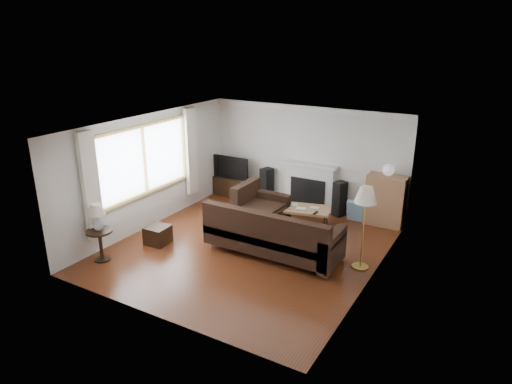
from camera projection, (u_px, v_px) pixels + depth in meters
The scene contains 17 objects.
room at pixel (248, 189), 8.83m from camera, with size 5.10×5.60×2.54m.
window at pixel (145, 160), 9.72m from camera, with size 0.12×2.74×1.54m, color olive.
curtain_near at pixel (91, 187), 8.51m from camera, with size 0.10×0.35×2.10m, color white.
curtain_far at pixel (191, 152), 10.99m from camera, with size 0.10×0.35×2.10m, color white.
fireplace at pixel (309, 186), 11.14m from camera, with size 1.40×0.26×1.15m, color white.
tv_stand at pixel (233, 186), 12.13m from camera, with size 1.01×0.45×0.50m, color black.
television at pixel (233, 166), 11.94m from camera, with size 1.03×0.13×0.59m, color black.
speaker_left at pixel (267, 185), 11.64m from camera, with size 0.24×0.29×0.88m, color black.
speaker_right at pixel (340, 199), 10.73m from camera, with size 0.23×0.28×0.84m, color black.
bookshelf at pixel (385, 201), 10.14m from camera, with size 0.84×0.40×1.16m, color #9F6E49.
globe_lamp at pixel (388, 170), 9.91m from camera, with size 0.26×0.26×0.26m, color white.
sectional_sofa at pixel (273, 232), 8.84m from camera, with size 2.86×2.09×0.92m, color black.
coffee_table at pixel (302, 217), 10.14m from camera, with size 1.19×0.65×0.47m, color #9D784B.
footstool at pixel (158, 235), 9.37m from camera, with size 0.44×0.44×0.37m, color black.
floor_lamp at pixel (363, 228), 8.20m from camera, with size 0.41×0.41×1.58m, color #B5943E.
side_table at pixel (101, 245), 8.63m from camera, with size 0.49×0.49×0.62m, color black.
table_lamp at pixel (97, 218), 8.44m from camera, with size 0.32×0.32×0.52m, color silver.
Camera 1 is at (4.30, -7.16, 4.12)m, focal length 32.00 mm.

